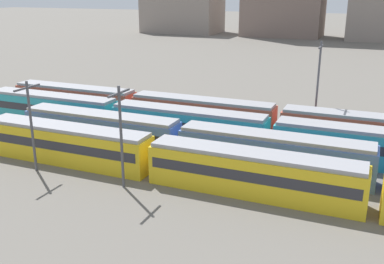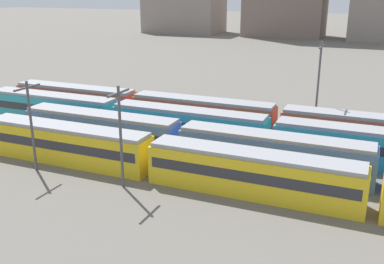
% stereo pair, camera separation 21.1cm
% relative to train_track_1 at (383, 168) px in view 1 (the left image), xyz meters
% --- Properties ---
extents(ground_plane, '(600.00, 600.00, 0.00)m').
position_rel_train_track_1_xyz_m(ground_plane, '(-29.36, 2.60, -1.90)').
color(ground_plane, '#666059').
extents(train_track_1, '(74.70, 3.06, 3.75)m').
position_rel_train_track_1_xyz_m(train_track_1, '(0.00, 0.00, 0.00)').
color(train_track_1, '#4C70BC').
rests_on(train_track_1, ground_plane).
extents(train_track_2, '(55.80, 3.06, 3.75)m').
position_rel_train_track_1_xyz_m(train_track_2, '(-20.30, 5.20, -0.00)').
color(train_track_2, teal).
rests_on(train_track_2, ground_plane).
extents(catenary_pole_0, '(0.24, 3.20, 8.58)m').
position_rel_train_track_1_xyz_m(catenary_pole_0, '(-30.23, -8.17, 2.91)').
color(catenary_pole_0, '#4C4C51').
rests_on(catenary_pole_0, ground_plane).
extents(catenary_pole_1, '(0.24, 3.20, 10.84)m').
position_rel_train_track_1_xyz_m(catenary_pole_1, '(-7.60, 13.63, 4.08)').
color(catenary_pole_1, '#4C4C51').
rests_on(catenary_pole_1, ground_plane).
extents(catenary_pole_2, '(0.24, 3.20, 8.94)m').
position_rel_train_track_1_xyz_m(catenary_pole_2, '(-20.63, -8.21, 3.10)').
color(catenary_pole_2, '#4C4C51').
rests_on(catenary_pole_2, ground_plane).
extents(distant_building_0, '(29.11, 18.66, 19.30)m').
position_rel_train_track_1_xyz_m(distant_building_0, '(-74.81, 126.89, 7.74)').
color(distant_building_0, gray).
rests_on(distant_building_0, ground_plane).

